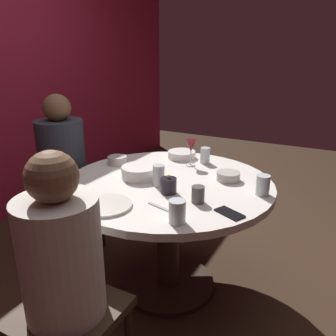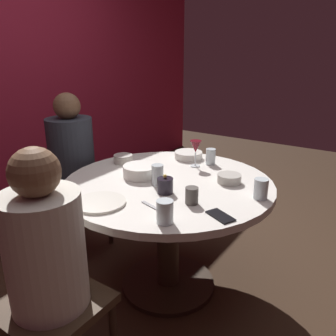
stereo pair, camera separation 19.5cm
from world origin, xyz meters
name	(u,v)px [view 1 (the left image)]	position (x,y,z in m)	size (l,w,h in m)	color
ground_plane	(168,284)	(0.00, 0.00, 0.00)	(8.00, 8.00, 0.00)	#382619
dining_table	(168,207)	(0.00, 0.00, 0.57)	(1.23, 1.23, 0.73)	silver
seated_diner_left	(62,260)	(-0.86, 0.00, 0.70)	(0.40, 0.40, 1.14)	#3F2D1E
seated_diner_back	(62,161)	(0.00, 0.84, 0.73)	(0.40, 0.40, 1.19)	#3F2D1E
candle_holder	(169,186)	(-0.16, -0.09, 0.78)	(0.09, 0.09, 0.11)	black
wine_glass	(191,147)	(0.32, 0.00, 0.86)	(0.08, 0.08, 0.18)	silver
dinner_plate	(106,205)	(-0.45, 0.10, 0.74)	(0.26, 0.26, 0.01)	beige
cell_phone	(229,213)	(-0.24, -0.46, 0.74)	(0.07, 0.14, 0.01)	black
bowl_serving_large	(182,155)	(0.45, 0.13, 0.76)	(0.20, 0.20, 0.05)	silver
bowl_salad_center	(139,172)	(-0.03, 0.18, 0.77)	(0.21, 0.21, 0.07)	silver
bowl_small_white	(117,160)	(0.12, 0.45, 0.76)	(0.13, 0.13, 0.05)	#B2ADA3
bowl_sauce_side	(228,176)	(0.18, -0.31, 0.76)	(0.14, 0.14, 0.05)	#B2ADA3
cup_near_candle	(177,212)	(-0.43, -0.28, 0.79)	(0.08, 0.08, 0.11)	silver
cup_by_left_diner	(263,185)	(0.06, -0.54, 0.79)	(0.07, 0.07, 0.11)	silver
cup_by_right_diner	(159,175)	(-0.08, 0.02, 0.79)	(0.07, 0.07, 0.12)	silver
cup_center_front	(205,155)	(0.42, -0.06, 0.79)	(0.07, 0.07, 0.11)	silver
cup_far_edge	(198,194)	(-0.19, -0.27, 0.78)	(0.07, 0.07, 0.09)	#4C4742
fork_near_plate	(162,208)	(-0.34, -0.15, 0.74)	(0.02, 0.18, 0.01)	#B7B7BC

